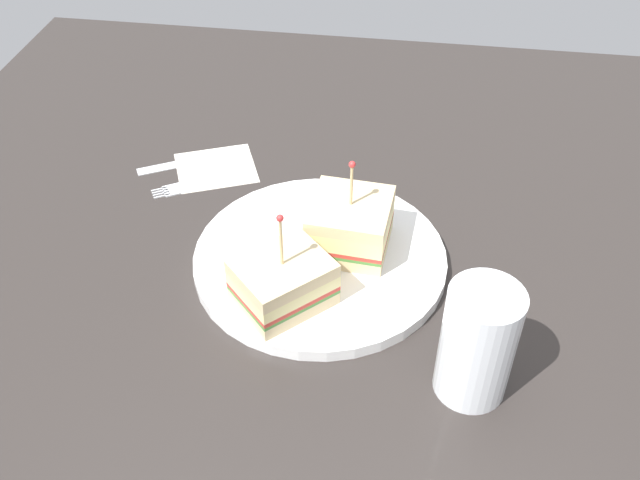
{
  "coord_description": "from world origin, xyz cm",
  "views": [
    {
      "loc": [
        8.39,
        -55.72,
        52.95
      ],
      "look_at": [
        0.0,
        0.0,
        3.39
      ],
      "focal_mm": 40.05,
      "sensor_mm": 36.0,
      "label": 1
    }
  ],
  "objects_px": {
    "plate": "(320,259)",
    "sandwich_half_front": "(350,225)",
    "sandwich_half_back": "(283,282)",
    "fork": "(191,185)",
    "knife": "(183,163)",
    "drink_glass": "(477,347)",
    "napkin": "(216,168)"
  },
  "relations": [
    {
      "from": "napkin",
      "to": "knife",
      "type": "height_order",
      "value": "knife"
    },
    {
      "from": "plate",
      "to": "napkin",
      "type": "bearing_deg",
      "value": 135.36
    },
    {
      "from": "plate",
      "to": "sandwich_half_back",
      "type": "distance_m",
      "value": 0.08
    },
    {
      "from": "napkin",
      "to": "fork",
      "type": "xyz_separation_m",
      "value": [
        -0.02,
        -0.04,
        0.0
      ]
    },
    {
      "from": "plate",
      "to": "sandwich_half_front",
      "type": "height_order",
      "value": "sandwich_half_front"
    },
    {
      "from": "plate",
      "to": "knife",
      "type": "relative_size",
      "value": 2.23
    },
    {
      "from": "sandwich_half_front",
      "to": "napkin",
      "type": "xyz_separation_m",
      "value": [
        -0.19,
        0.14,
        -0.04
      ]
    },
    {
      "from": "sandwich_half_back",
      "to": "drink_glass",
      "type": "distance_m",
      "value": 0.2
    },
    {
      "from": "knife",
      "to": "napkin",
      "type": "bearing_deg",
      "value": -4.35
    },
    {
      "from": "drink_glass",
      "to": "knife",
      "type": "xyz_separation_m",
      "value": [
        -0.36,
        0.3,
        -0.05
      ]
    },
    {
      "from": "plate",
      "to": "drink_glass",
      "type": "distance_m",
      "value": 0.22
    },
    {
      "from": "fork",
      "to": "knife",
      "type": "distance_m",
      "value": 0.05
    },
    {
      "from": "drink_glass",
      "to": "fork",
      "type": "relative_size",
      "value": 1.03
    },
    {
      "from": "fork",
      "to": "knife",
      "type": "height_order",
      "value": "same"
    },
    {
      "from": "sandwich_half_back",
      "to": "sandwich_half_front",
      "type": "bearing_deg",
      "value": 59.43
    },
    {
      "from": "knife",
      "to": "plate",
      "type": "bearing_deg",
      "value": -38.18
    },
    {
      "from": "sandwich_half_front",
      "to": "napkin",
      "type": "relative_size",
      "value": 1.13
    },
    {
      "from": "sandwich_half_front",
      "to": "knife",
      "type": "xyz_separation_m",
      "value": [
        -0.23,
        0.14,
        -0.04
      ]
    },
    {
      "from": "sandwich_half_back",
      "to": "drink_glass",
      "type": "bearing_deg",
      "value": -20.0
    },
    {
      "from": "sandwich_half_front",
      "to": "knife",
      "type": "bearing_deg",
      "value": 148.86
    },
    {
      "from": "sandwich_half_front",
      "to": "sandwich_half_back",
      "type": "bearing_deg",
      "value": -120.57
    },
    {
      "from": "knife",
      "to": "fork",
      "type": "bearing_deg",
      "value": -61.64
    },
    {
      "from": "drink_glass",
      "to": "knife",
      "type": "bearing_deg",
      "value": 140.28
    },
    {
      "from": "plate",
      "to": "knife",
      "type": "xyz_separation_m",
      "value": [
        -0.2,
        0.16,
        -0.01
      ]
    },
    {
      "from": "drink_glass",
      "to": "fork",
      "type": "height_order",
      "value": "drink_glass"
    },
    {
      "from": "knife",
      "to": "sandwich_half_front",
      "type": "bearing_deg",
      "value": -31.14
    },
    {
      "from": "plate",
      "to": "sandwich_half_front",
      "type": "relative_size",
      "value": 2.46
    },
    {
      "from": "sandwich_half_front",
      "to": "drink_glass",
      "type": "distance_m",
      "value": 0.21
    },
    {
      "from": "sandwich_half_back",
      "to": "fork",
      "type": "relative_size",
      "value": 0.98
    },
    {
      "from": "plate",
      "to": "sandwich_half_front",
      "type": "xyz_separation_m",
      "value": [
        0.03,
        0.02,
        0.04
      ]
    },
    {
      "from": "plate",
      "to": "drink_glass",
      "type": "xyz_separation_m",
      "value": [
        0.16,
        -0.14,
        0.05
      ]
    },
    {
      "from": "drink_glass",
      "to": "fork",
      "type": "distance_m",
      "value": 0.42
    }
  ]
}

